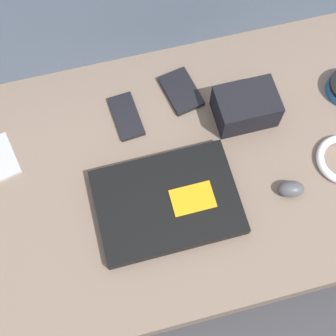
{
  "coord_description": "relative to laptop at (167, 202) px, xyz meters",
  "views": [
    {
      "loc": [
        -0.09,
        -0.37,
        1.1
      ],
      "look_at": [
        0.0,
        0.0,
        0.16
      ],
      "focal_mm": 50.0,
      "sensor_mm": 36.0,
      "label": 1
    }
  ],
  "objects": [
    {
      "name": "laptop",
      "position": [
        0.0,
        0.0,
        0.0
      ],
      "size": [
        0.3,
        0.21,
        0.03
      ],
      "rotation": [
        0.0,
        0.0,
        0.01
      ],
      "color": "black",
      "rests_on": "couch_seat"
    },
    {
      "name": "phone_small",
      "position": [
        -0.04,
        0.23,
        -0.01
      ],
      "size": [
        0.07,
        0.12,
        0.01
      ],
      "rotation": [
        0.0,
        0.0,
        0.09
      ],
      "color": "black",
      "rests_on": "couch_seat"
    },
    {
      "name": "phone_black",
      "position": [
        -0.33,
        0.2,
        -0.01
      ],
      "size": [
        0.07,
        0.12,
        0.01
      ],
      "rotation": [
        0.0,
        0.0,
        0.22
      ],
      "color": "#B7B7BC",
      "rests_on": "couch_seat"
    },
    {
      "name": "couch_seat",
      "position": [
        0.02,
        0.07,
        -0.09
      ],
      "size": [
        1.09,
        0.63,
        0.14
      ],
      "color": "#7A6656",
      "rests_on": "ground_plane"
    },
    {
      "name": "ground_plane",
      "position": [
        0.02,
        0.07,
        -0.16
      ],
      "size": [
        8.0,
        8.0,
        0.0
      ],
      "primitive_type": "plane",
      "color": "#38383D"
    },
    {
      "name": "computer_mouse",
      "position": [
        0.26,
        -0.04,
        0.0
      ],
      "size": [
        0.06,
        0.05,
        0.03
      ],
      "rotation": [
        0.0,
        0.0,
        -0.23
      ],
      "color": "#4C4C51",
      "rests_on": "couch_seat"
    },
    {
      "name": "phone_silver",
      "position": [
        0.1,
        0.26,
        -0.01
      ],
      "size": [
        0.09,
        0.12,
        0.01
      ],
      "rotation": [
        0.0,
        0.0,
        0.2
      ],
      "color": "black",
      "rests_on": "couch_seat"
    },
    {
      "name": "camera_pouch",
      "position": [
        0.22,
        0.17,
        0.02
      ],
      "size": [
        0.14,
        0.1,
        0.08
      ],
      "color": "black",
      "rests_on": "couch_seat"
    }
  ]
}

